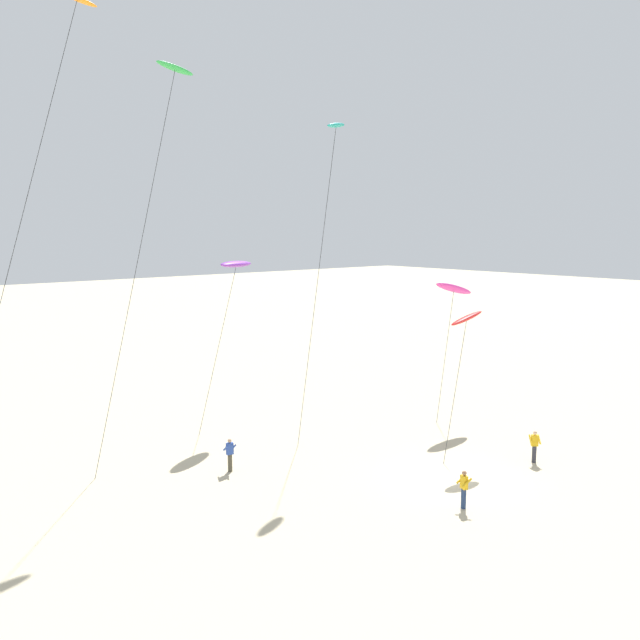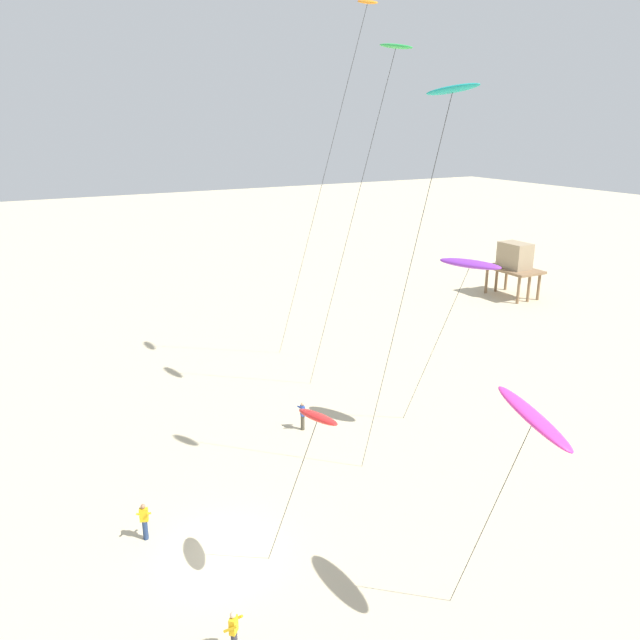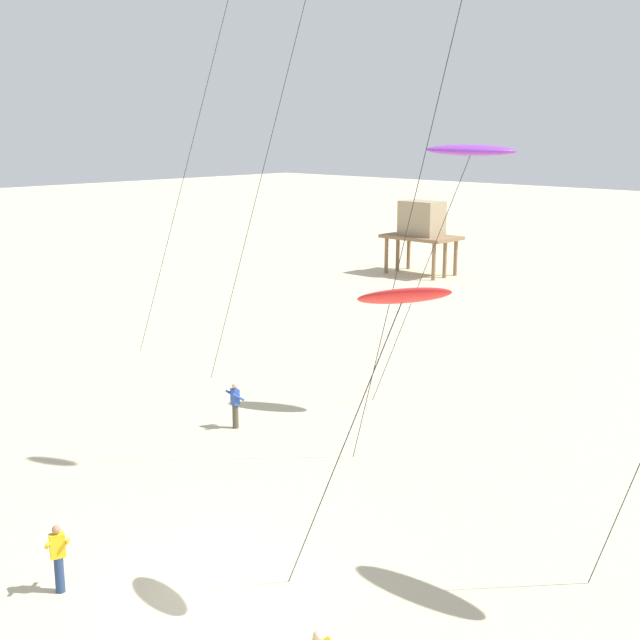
{
  "view_description": "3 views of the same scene",
  "coord_description": "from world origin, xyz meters",
  "views": [
    {
      "loc": [
        -24.07,
        -18.64,
        11.83
      ],
      "look_at": [
        -1.86,
        7.74,
        7.0
      ],
      "focal_mm": 36.48,
      "sensor_mm": 36.0,
      "label": 1
    },
    {
      "loc": [
        19.94,
        -6.45,
        16.5
      ],
      "look_at": [
        -2.54,
        5.9,
        8.21
      ],
      "focal_mm": 34.63,
      "sensor_mm": 36.0,
      "label": 2
    },
    {
      "loc": [
        14.19,
        -11.2,
        10.56
      ],
      "look_at": [
        -3.33,
        7.39,
        4.71
      ],
      "focal_mm": 47.51,
      "sensor_mm": 36.0,
      "label": 3
    }
  ],
  "objects": [
    {
      "name": "ground_plane",
      "position": [
        0.0,
        0.0,
        0.0
      ],
      "size": [
        260.0,
        260.0,
        0.0
      ],
      "primitive_type": "plane",
      "color": "beige"
    },
    {
      "name": "stilt_house",
      "position": [
        -22.39,
        38.33,
        3.65
      ],
      "size": [
        5.33,
        3.34,
        5.35
      ],
      "color": "#846647",
      "rests_on": "ground"
    },
    {
      "name": "kite_flyer_nearest",
      "position": [
        -7.73,
        7.64,
        0.89
      ],
      "size": [
        0.61,
        0.59,
        1.67
      ],
      "color": "#4C4738",
      "rests_on": "ground"
    },
    {
      "name": "kite_purple",
      "position": [
        -2.76,
        14.52,
        9.72
      ],
      "size": [
        5.1,
        2.36,
        9.98
      ],
      "color": "purple",
      "rests_on": "ground"
    },
    {
      "name": "kite_red",
      "position": [
        3.73,
        2.35,
        7.13
      ],
      "size": [
        3.86,
        1.21,
        7.66
      ],
      "color": "red",
      "rests_on": "ground"
    },
    {
      "name": "kite_flyer_furthest",
      "position": [
        -2.4,
        -2.41,
        0.89
      ],
      "size": [
        0.66,
        0.67,
        1.67
      ],
      "color": "navy",
      "rests_on": "ground"
    }
  ]
}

